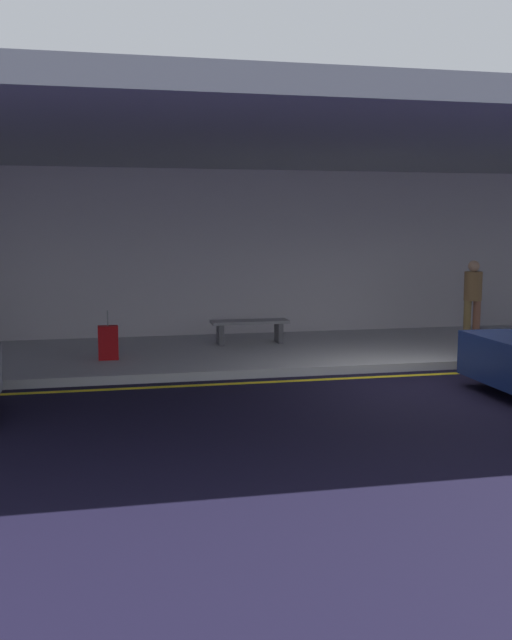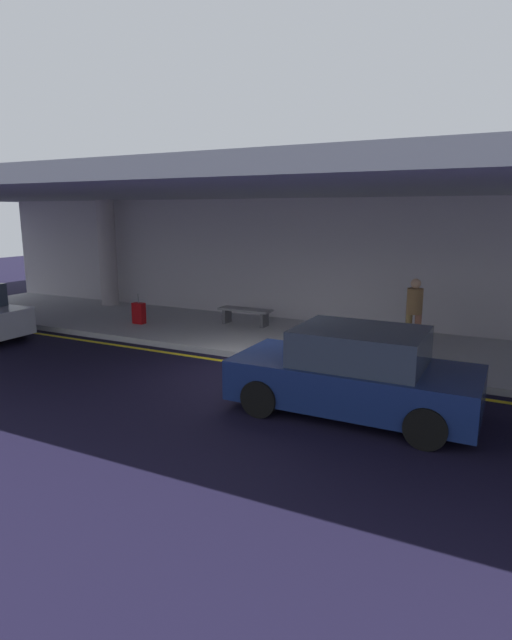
% 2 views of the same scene
% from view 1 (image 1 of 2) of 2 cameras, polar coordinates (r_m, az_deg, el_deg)
% --- Properties ---
extents(ground_plane, '(60.00, 60.00, 0.00)m').
position_cam_1_polar(ground_plane, '(12.35, 12.69, -4.87)').
color(ground_plane, black).
extents(sidewalk, '(26.00, 4.20, 0.15)m').
position_cam_1_polar(sidewalk, '(15.14, 7.75, -2.21)').
color(sidewalk, '#A8A8AC').
rests_on(sidewalk, ground).
extents(lane_stripe_yellow, '(26.00, 0.14, 0.01)m').
position_cam_1_polar(lane_stripe_yellow, '(12.94, 11.43, -4.25)').
color(lane_stripe_yellow, yellow).
rests_on(lane_stripe_yellow, ground).
extents(ceiling_overhang, '(28.00, 13.20, 0.30)m').
position_cam_1_polar(ceiling_overhang, '(14.53, 8.71, 12.70)').
color(ceiling_overhang, '#91969F').
rests_on(ceiling_overhang, support_column_far_left).
extents(terminal_back_wall, '(26.00, 0.30, 3.80)m').
position_cam_1_polar(terminal_back_wall, '(17.08, 5.26, 5.06)').
color(terminal_back_wall, '#BAB4BB').
rests_on(terminal_back_wall, ground).
extents(person_waiting_for_ride, '(0.38, 0.38, 1.68)m').
position_cam_1_polar(person_waiting_for_ride, '(16.46, 16.48, 1.96)').
color(person_waiting_for_ride, olive).
rests_on(person_waiting_for_ride, sidewalk).
extents(suitcase_upright_primary, '(0.36, 0.22, 0.90)m').
position_cam_1_polar(suitcase_upright_primary, '(13.60, -11.41, -1.73)').
color(suitcase_upright_primary, '#A20A0E').
rests_on(suitcase_upright_primary, sidewalk).
extents(bench_metal, '(1.60, 0.50, 0.48)m').
position_cam_1_polar(bench_metal, '(15.16, -0.49, -0.51)').
color(bench_metal, slate).
rests_on(bench_metal, sidewalk).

